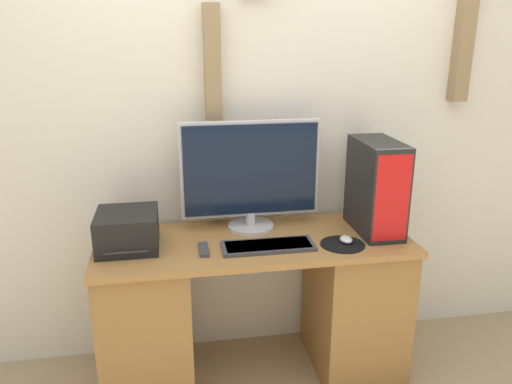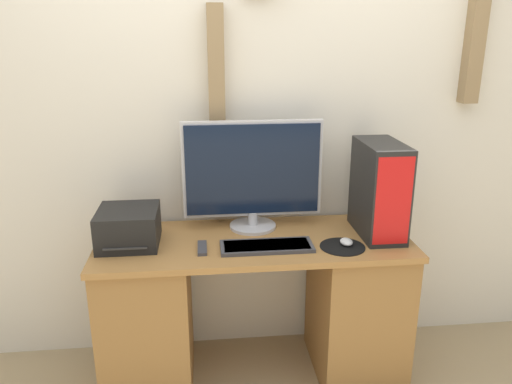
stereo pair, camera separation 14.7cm
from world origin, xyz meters
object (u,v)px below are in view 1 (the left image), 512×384
Objects in this scene: monitor at (251,173)px; remote_control at (204,249)px; printer at (128,230)px; keyboard at (268,246)px; mouse at (346,239)px; computer_tower at (376,187)px.

monitor is 4.75× the size of remote_control.
monitor is 2.36× the size of printer.
monitor is 1.61× the size of keyboard.
monitor is 0.39m from keyboard.
keyboard is 0.38m from mouse.
monitor is at bearing 13.88° from printer.
monitor is 0.46m from remote_control.
computer_tower is at bearing -13.87° from monitor.
computer_tower reaches higher than keyboard.
computer_tower reaches higher than remote_control.
printer is at bearing 179.97° from computer_tower.
monitor is at bearing 166.13° from computer_tower.
mouse reaches higher than remote_control.
keyboard is 0.66m from printer.
mouse is at bearing -33.66° from monitor.
mouse is (0.42, -0.28, -0.27)m from monitor.
printer is (-0.65, 0.12, 0.08)m from keyboard.
computer_tower is 3.15× the size of remote_control.
computer_tower is 0.91m from remote_control.
monitor reaches higher than keyboard.
printer is at bearing -166.12° from monitor.
keyboard is at bearing -10.61° from printer.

